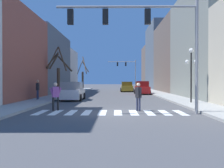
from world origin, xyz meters
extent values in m
plane|color=#4C4C4F|center=(0.00, 0.00, 0.00)|extent=(240.00, 240.00, 0.00)
cube|color=#9E9E99|center=(-6.29, 0.00, 0.07)|extent=(2.48, 90.00, 0.15)
cube|color=#9E9E99|center=(6.29, 0.00, 0.07)|extent=(2.48, 90.00, 0.15)
cube|color=#515B66|center=(-10.52, 22.58, 4.35)|extent=(6.00, 15.10, 8.70)
cube|color=beige|center=(-10.52, 34.55, 3.79)|extent=(6.00, 8.83, 7.58)
cube|color=gray|center=(10.52, 12.46, 5.62)|extent=(6.00, 14.11, 11.25)
cube|color=#66564C|center=(10.52, 27.10, 5.60)|extent=(6.00, 15.16, 11.20)
cube|color=#515B66|center=(10.52, 41.54, 6.90)|extent=(6.00, 13.72, 13.80)
cube|color=#66564C|center=(10.52, 53.27, 5.30)|extent=(6.00, 9.74, 10.61)
cube|color=white|center=(-4.05, 0.04, 0.00)|extent=(0.45, 2.60, 0.01)
cube|color=white|center=(-3.15, 0.04, 0.00)|extent=(0.45, 2.60, 0.01)
cube|color=white|center=(-2.25, 0.04, 0.00)|extent=(0.45, 2.60, 0.01)
cube|color=white|center=(-1.35, 0.04, 0.00)|extent=(0.45, 2.60, 0.01)
cube|color=white|center=(-0.45, 0.04, 0.00)|extent=(0.45, 2.60, 0.01)
cube|color=white|center=(0.45, 0.04, 0.00)|extent=(0.45, 2.60, 0.01)
cube|color=white|center=(1.35, 0.04, 0.00)|extent=(0.45, 2.60, 0.01)
cube|color=white|center=(2.25, 0.04, 0.00)|extent=(0.45, 2.60, 0.01)
cube|color=white|center=(3.15, 0.04, 0.00)|extent=(0.45, 2.60, 0.01)
cube|color=white|center=(4.05, 0.04, 0.00)|extent=(0.45, 2.60, 0.01)
cylinder|color=gray|center=(4.80, -0.56, 3.17)|extent=(0.18, 0.18, 6.33)
cylinder|color=gray|center=(0.92, -0.56, 5.93)|extent=(7.77, 0.14, 0.14)
cube|color=black|center=(2.08, -0.56, 5.38)|extent=(0.32, 0.28, 0.84)
cube|color=black|center=(-0.25, -0.56, 5.38)|extent=(0.32, 0.28, 0.84)
cube|color=black|center=(-2.19, -0.56, 5.38)|extent=(0.32, 0.28, 0.84)
cylinder|color=gray|center=(4.80, 44.01, 3.26)|extent=(0.18, 0.18, 6.52)
cylinder|color=gray|center=(1.68, 44.01, 6.12)|extent=(6.23, 0.14, 0.14)
cube|color=black|center=(2.62, 44.01, 5.57)|extent=(0.32, 0.28, 0.84)
cube|color=black|center=(0.75, 44.01, 5.57)|extent=(0.32, 0.28, 0.84)
cylinder|color=black|center=(6.22, 5.45, 2.09)|extent=(0.12, 0.12, 3.87)
sphere|color=white|center=(6.22, 5.45, 4.20)|extent=(0.36, 0.36, 0.36)
sphere|color=white|center=(5.90, 5.45, 3.32)|extent=(0.31, 0.31, 0.31)
sphere|color=white|center=(6.54, 5.45, 3.32)|extent=(0.31, 0.31, 0.31)
cube|color=silver|center=(-3.83, 9.61, 0.61)|extent=(1.95, 4.45, 0.86)
cube|color=slate|center=(-3.83, 9.61, 1.39)|extent=(1.79, 2.31, 0.71)
cylinder|color=black|center=(-4.82, 10.99, 0.32)|extent=(0.22, 0.64, 0.64)
cylinder|color=black|center=(-2.83, 10.99, 0.32)|extent=(0.22, 0.64, 0.64)
cylinder|color=black|center=(-4.82, 8.23, 0.32)|extent=(0.22, 0.64, 0.64)
cylinder|color=black|center=(-2.83, 8.23, 0.32)|extent=(0.22, 0.64, 0.64)
cube|color=#A38423|center=(2.19, 28.87, 0.59)|extent=(1.86, 4.77, 0.83)
cube|color=#594813|center=(2.19, 28.87, 1.34)|extent=(1.71, 2.48, 0.68)
cylinder|color=black|center=(1.25, 30.35, 0.32)|extent=(0.22, 0.64, 0.64)
cylinder|color=black|center=(3.14, 30.35, 0.32)|extent=(0.22, 0.64, 0.64)
cylinder|color=black|center=(1.25, 27.39, 0.32)|extent=(0.22, 0.64, 0.64)
cylinder|color=black|center=(3.14, 27.39, 0.32)|extent=(0.22, 0.64, 0.64)
cube|color=red|center=(3.94, 20.64, 0.62)|extent=(1.72, 4.49, 0.88)
cube|color=maroon|center=(3.94, 20.64, 1.42)|extent=(1.58, 2.33, 0.72)
cylinder|color=black|center=(3.06, 22.03, 0.32)|extent=(0.22, 0.64, 0.64)
cylinder|color=black|center=(4.82, 22.03, 0.32)|extent=(0.22, 0.64, 0.64)
cylinder|color=black|center=(3.06, 19.25, 0.32)|extent=(0.22, 0.64, 0.64)
cylinder|color=black|center=(4.82, 19.25, 0.32)|extent=(0.22, 0.64, 0.64)
cylinder|color=black|center=(-3.26, 1.07, 0.41)|extent=(0.12, 0.12, 0.82)
cylinder|color=black|center=(-3.52, 0.94, 0.41)|extent=(0.12, 0.12, 0.82)
cube|color=#9E4C93|center=(-3.39, 1.00, 1.15)|extent=(0.46, 0.38, 0.65)
sphere|color=beige|center=(-3.39, 1.00, 1.62)|extent=(0.23, 0.23, 0.23)
cylinder|color=#9E4C93|center=(-3.18, 1.11, 1.10)|extent=(0.29, 0.21, 0.63)
cylinder|color=#9E4C93|center=(-3.60, 0.90, 1.10)|extent=(0.29, 0.21, 0.63)
cylinder|color=#282D47|center=(-6.75, 8.40, 0.57)|extent=(0.12, 0.12, 0.84)
cylinder|color=#282D47|center=(-6.77, 8.70, 0.57)|extent=(0.12, 0.12, 0.84)
cube|color=black|center=(-6.76, 8.55, 1.31)|extent=(0.26, 0.42, 0.66)
sphere|color=tan|center=(-6.76, 8.55, 1.80)|extent=(0.23, 0.23, 0.23)
cylinder|color=black|center=(-6.74, 8.31, 1.27)|extent=(0.11, 0.29, 0.64)
cylinder|color=black|center=(-6.77, 8.78, 1.27)|extent=(0.11, 0.29, 0.64)
cylinder|color=#282D47|center=(1.76, 0.76, 0.41)|extent=(0.12, 0.12, 0.81)
cylinder|color=#282D47|center=(1.64, 1.03, 0.41)|extent=(0.12, 0.12, 0.81)
cube|color=black|center=(1.70, 0.90, 1.13)|extent=(0.37, 0.45, 0.64)
sphere|color=beige|center=(1.70, 0.90, 1.60)|extent=(0.23, 0.23, 0.23)
cylinder|color=black|center=(1.80, 0.69, 1.09)|extent=(0.20, 0.29, 0.62)
cylinder|color=black|center=(1.61, 1.10, 1.09)|extent=(0.20, 0.29, 0.62)
cylinder|color=#473828|center=(-6.12, 14.30, 1.70)|extent=(0.35, 0.35, 3.10)
cylinder|color=#473828|center=(-6.86, 14.32, 4.11)|extent=(1.61, 0.21, 1.94)
cylinder|color=#473828|center=(-5.62, 14.02, 4.29)|extent=(1.15, 0.71, 2.80)
cylinder|color=#473828|center=(-5.36, 14.29, 3.74)|extent=(1.66, 0.19, 1.81)
cylinder|color=#473828|center=(-6.55, 14.02, 4.00)|extent=(1.03, 0.74, 1.85)
cylinder|color=#473828|center=(-6.65, 13.88, 4.38)|extent=(1.16, 0.98, 2.62)
cylinder|color=brown|center=(-5.86, 33.87, 1.83)|extent=(0.38, 0.38, 3.36)
cylinder|color=brown|center=(-5.40, 33.21, 4.71)|extent=(1.04, 1.48, 3.28)
cylinder|color=brown|center=(-5.29, 33.78, 4.40)|extent=(1.29, 0.36, 2.01)
cylinder|color=brown|center=(-6.29, 33.42, 4.37)|extent=(0.97, 1.05, 2.63)
camera|label=1|loc=(0.31, -15.07, 1.85)|focal=42.00mm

